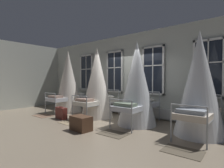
# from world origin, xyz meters

# --- Properties ---
(ground) EXTENTS (20.23, 20.23, 0.00)m
(ground) POSITION_xyz_m (0.00, 0.00, 0.00)
(ground) COLOR gray
(back_wall_with_windows) EXTENTS (11.12, 0.10, 3.42)m
(back_wall_with_windows) POSITION_xyz_m (0.00, 1.24, 1.71)
(back_wall_with_windows) COLOR #B2B7AD
(back_wall_with_windows) RESTS_ON ground
(end_wall_left) EXTENTS (0.10, 6.68, 3.42)m
(end_wall_left) POSITION_xyz_m (-5.56, -1.65, 1.71)
(end_wall_left) COLOR #B2B7AD
(end_wall_left) RESTS_ON ground
(window_bank) EXTENTS (6.54, 0.10, 2.71)m
(window_bank) POSITION_xyz_m (0.00, 1.12, 1.06)
(window_bank) COLOR black
(window_bank) RESTS_ON ground
(cot_first) EXTENTS (1.31, 1.93, 2.86)m
(cot_first) POSITION_xyz_m (-2.85, 0.01, 1.39)
(cot_first) COLOR #9EA3A8
(cot_first) RESTS_ON ground
(cot_second) EXTENTS (1.31, 1.94, 2.79)m
(cot_second) POSITION_xyz_m (-0.95, 0.02, 1.35)
(cot_second) COLOR #9EA3A8
(cot_second) RESTS_ON ground
(cot_third) EXTENTS (1.31, 1.94, 2.78)m
(cot_third) POSITION_xyz_m (0.91, 0.01, 1.35)
(cot_third) COLOR #9EA3A8
(cot_third) RESTS_ON ground
(cot_fourth) EXTENTS (1.31, 1.93, 2.83)m
(cot_fourth) POSITION_xyz_m (2.80, 0.10, 1.37)
(cot_fourth) COLOR #9EA3A8
(cot_fourth) RESTS_ON ground
(rug_first) EXTENTS (0.81, 0.57, 0.01)m
(rug_first) POSITION_xyz_m (-2.82, -1.28, 0.01)
(rug_first) COLOR brown
(rug_first) RESTS_ON ground
(rug_second) EXTENTS (0.80, 0.56, 0.01)m
(rug_second) POSITION_xyz_m (-0.94, -1.28, 0.01)
(rug_second) COLOR #8E7A5B
(rug_second) RESTS_ON ground
(rug_third) EXTENTS (0.82, 0.58, 0.01)m
(rug_third) POSITION_xyz_m (0.94, -1.28, 0.01)
(rug_third) COLOR brown
(rug_third) RESTS_ON ground
(rug_fourth) EXTENTS (0.82, 0.58, 0.01)m
(rug_fourth) POSITION_xyz_m (2.82, -1.28, 0.01)
(rug_fourth) COLOR brown
(rug_fourth) RESTS_ON ground
(suitcase_dark) EXTENTS (0.57, 0.25, 0.47)m
(suitcase_dark) POSITION_xyz_m (-1.75, -1.13, 0.22)
(suitcase_dark) COLOR #5B231E
(suitcase_dark) RESTS_ON ground
(travel_trunk) EXTENTS (0.66, 0.44, 0.43)m
(travel_trunk) POSITION_xyz_m (-0.00, -1.64, 0.21)
(travel_trunk) COLOR #472D1E
(travel_trunk) RESTS_ON ground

